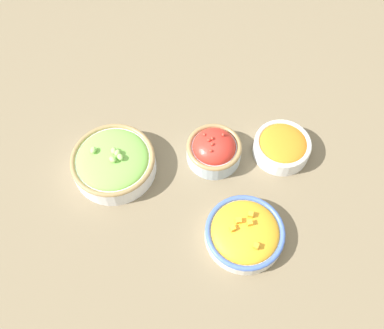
{
  "coord_description": "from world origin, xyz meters",
  "views": [
    {
      "loc": [
        0.23,
        -0.45,
        0.92
      ],
      "look_at": [
        0.0,
        0.0,
        0.03
      ],
      "focal_mm": 40.0,
      "sensor_mm": 36.0,
      "label": 1
    }
  ],
  "objects_px": {
    "bowl_cherry_tomatoes": "(214,149)",
    "bowl_carrots": "(282,146)",
    "bowl_lettuce": "(113,162)",
    "bowl_squash": "(245,233)"
  },
  "relations": [
    {
      "from": "bowl_cherry_tomatoes",
      "to": "bowl_carrots",
      "type": "xyz_separation_m",
      "value": [
        0.14,
        0.09,
        -0.0
      ]
    },
    {
      "from": "bowl_carrots",
      "to": "bowl_squash",
      "type": "bearing_deg",
      "value": -88.26
    },
    {
      "from": "bowl_lettuce",
      "to": "bowl_squash",
      "type": "relative_size",
      "value": 1.14
    },
    {
      "from": "bowl_lettuce",
      "to": "bowl_squash",
      "type": "xyz_separation_m",
      "value": [
        0.35,
        -0.02,
        -0.01
      ]
    },
    {
      "from": "bowl_cherry_tomatoes",
      "to": "bowl_lettuce",
      "type": "height_order",
      "value": "bowl_cherry_tomatoes"
    },
    {
      "from": "bowl_lettuce",
      "to": "bowl_squash",
      "type": "height_order",
      "value": "bowl_lettuce"
    },
    {
      "from": "bowl_squash",
      "to": "bowl_carrots",
      "type": "distance_m",
      "value": 0.25
    },
    {
      "from": "bowl_cherry_tomatoes",
      "to": "bowl_carrots",
      "type": "bearing_deg",
      "value": 31.3
    },
    {
      "from": "bowl_cherry_tomatoes",
      "to": "bowl_carrots",
      "type": "relative_size",
      "value": 0.97
    },
    {
      "from": "bowl_cherry_tomatoes",
      "to": "bowl_carrots",
      "type": "distance_m",
      "value": 0.17
    }
  ]
}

